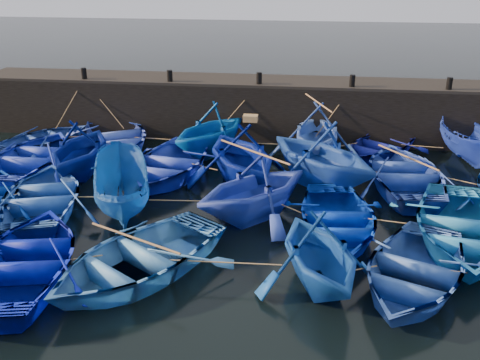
# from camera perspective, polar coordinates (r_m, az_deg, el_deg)

# --- Properties ---
(ground) EXTENTS (120.00, 120.00, 0.00)m
(ground) POSITION_cam_1_polar(r_m,az_deg,el_deg) (15.73, -1.53, -6.82)
(ground) COLOR black
(ground) RESTS_ON ground
(quay_wall) EXTENTS (26.00, 2.50, 2.50)m
(quay_wall) POSITION_cam_1_polar(r_m,az_deg,el_deg) (24.98, 2.21, 7.58)
(quay_wall) COLOR black
(quay_wall) RESTS_ON ground
(quay_top) EXTENTS (26.00, 2.50, 0.12)m
(quay_top) POSITION_cam_1_polar(r_m,az_deg,el_deg) (24.67, 2.25, 10.52)
(quay_top) COLOR black
(quay_top) RESTS_ON quay_wall
(bollard_0) EXTENTS (0.24, 0.24, 0.50)m
(bollard_0) POSITION_cam_1_polar(r_m,az_deg,el_deg) (25.73, -16.31, 10.86)
(bollard_0) COLOR black
(bollard_0) RESTS_ON quay_top
(bollard_1) EXTENTS (0.24, 0.24, 0.50)m
(bollard_1) POSITION_cam_1_polar(r_m,az_deg,el_deg) (24.42, -7.50, 10.97)
(bollard_1) COLOR black
(bollard_1) RESTS_ON quay_top
(bollard_2) EXTENTS (0.24, 0.24, 0.50)m
(bollard_2) POSITION_cam_1_polar(r_m,az_deg,el_deg) (23.73, 2.06, 10.80)
(bollard_2) COLOR black
(bollard_2) RESTS_ON quay_top
(bollard_3) EXTENTS (0.24, 0.24, 0.50)m
(bollard_3) POSITION_cam_1_polar(r_m,az_deg,el_deg) (23.69, 11.89, 10.32)
(bollard_3) COLOR black
(bollard_3) RESTS_ON quay_top
(bollard_4) EXTENTS (0.24, 0.24, 0.50)m
(bollard_4) POSITION_cam_1_polar(r_m,az_deg,el_deg) (24.33, 21.44, 9.57)
(bollard_4) COLOR black
(bollard_4) RESTS_ON quay_top
(boat_0) EXTENTS (4.99, 5.34, 0.90)m
(boat_0) POSITION_cam_1_polar(r_m,az_deg,el_deg) (24.80, -20.19, 4.15)
(boat_0) COLOR navy
(boat_0) RESTS_ON ground
(boat_1) EXTENTS (6.21, 6.82, 1.16)m
(boat_1) POSITION_cam_1_polar(r_m,az_deg,el_deg) (23.90, -13.22, 4.61)
(boat_1) COLOR blue
(boat_1) RESTS_ON ground
(boat_2) EXTENTS (5.30, 5.51, 2.23)m
(boat_2) POSITION_cam_1_polar(r_m,az_deg,el_deg) (22.46, -3.16, 5.47)
(boat_2) COLOR #00459B
(boat_2) RESTS_ON ground
(boat_3) EXTENTS (3.83, 4.45, 2.34)m
(boat_3) POSITION_cam_1_polar(r_m,az_deg,el_deg) (22.15, 8.16, 5.17)
(boat_3) COLOR blue
(boat_3) RESTS_ON ground
(boat_4) EXTENTS (5.13, 5.42, 0.91)m
(boat_4) POSITION_cam_1_polar(r_m,az_deg,el_deg) (23.10, 14.59, 3.53)
(boat_4) COLOR navy
(boat_4) RESTS_ON ground
(boat_5) EXTENTS (2.08, 4.50, 1.68)m
(boat_5) POSITION_cam_1_polar(r_m,az_deg,el_deg) (23.51, 23.09, 3.74)
(boat_5) COLOR #1731A1
(boat_5) RESTS_ON ground
(boat_6) EXTENTS (4.07, 5.61, 1.15)m
(boat_6) POSITION_cam_1_polar(r_m,az_deg,el_deg) (22.32, -21.27, 2.34)
(boat_6) COLOR #132AA7
(boat_6) RESTS_ON ground
(boat_7) EXTENTS (3.76, 4.33, 2.23)m
(boat_7) POSITION_cam_1_polar(r_m,az_deg,el_deg) (21.08, -16.66, 3.37)
(boat_7) COLOR #001272
(boat_7) RESTS_ON ground
(boat_8) EXTENTS (4.50, 5.81, 1.11)m
(boat_8) POSITION_cam_1_polar(r_m,az_deg,el_deg) (20.43, -7.61, 1.87)
(boat_8) COLOR blue
(boat_8) RESTS_ON ground
(boat_9) EXTENTS (5.73, 5.99, 2.45)m
(boat_9) POSITION_cam_1_polar(r_m,az_deg,el_deg) (19.18, 0.20, 2.81)
(boat_9) COLOR #021784
(boat_9) RESTS_ON ground
(boat_10) EXTENTS (6.39, 6.38, 2.55)m
(boat_10) POSITION_cam_1_polar(r_m,az_deg,el_deg) (19.28, 8.75, 2.81)
(boat_10) COLOR #1A47B1
(boat_10) RESTS_ON ground
(boat_11) EXTENTS (4.25, 5.71, 1.14)m
(boat_11) POSITION_cam_1_polar(r_m,az_deg,el_deg) (20.16, 17.22, 0.76)
(boat_11) COLOR #213FA5
(boat_11) RESTS_ON ground
(boat_14) EXTENTS (5.12, 6.06, 1.07)m
(boat_14) POSITION_cam_1_polar(r_m,az_deg,el_deg) (18.61, -20.23, -1.60)
(boat_14) COLOR #1F4BA6
(boat_14) RESTS_ON ground
(boat_15) EXTENTS (3.28, 5.01, 1.81)m
(boat_15) POSITION_cam_1_polar(r_m,az_deg,el_deg) (17.52, -12.59, -0.88)
(boat_15) COLOR navy
(boat_15) RESTS_ON ground
(boat_16) EXTENTS (5.61, 5.62, 2.24)m
(boat_16) POSITION_cam_1_polar(r_m,az_deg,el_deg) (16.70, 1.44, -0.69)
(boat_16) COLOR #2038AD
(boat_16) RESTS_ON ground
(boat_17) EXTENTS (3.90, 5.12, 0.99)m
(boat_17) POSITION_cam_1_polar(r_m,az_deg,el_deg) (16.33, 10.32, -4.06)
(boat_17) COLOR #0025A7
(boat_17) RESTS_ON ground
(boat_18) EXTENTS (4.81, 6.18, 1.18)m
(boat_18) POSITION_cam_1_polar(r_m,az_deg,el_deg) (16.66, 22.56, -4.64)
(boat_18) COLOR #1564B4
(boat_18) RESTS_ON ground
(boat_21) EXTENTS (4.78, 5.93, 1.09)m
(boat_21) POSITION_cam_1_polar(r_m,az_deg,el_deg) (14.99, -21.73, -7.81)
(boat_21) COLOR #000C8B
(boat_21) RESTS_ON ground
(boat_22) EXTENTS (6.06, 6.50, 1.10)m
(boat_22) POSITION_cam_1_polar(r_m,az_deg,el_deg) (14.25, -11.04, -8.13)
(boat_22) COLOR blue
(boat_22) RESTS_ON ground
(boat_23) EXTENTS (4.41, 4.72, 2.01)m
(boat_23) POSITION_cam_1_polar(r_m,az_deg,el_deg) (13.48, 8.42, -7.58)
(boat_23) COLOR #0E439B
(boat_23) RESTS_ON ground
(boat_24) EXTENTS (5.10, 5.87, 1.02)m
(boat_24) POSITION_cam_1_polar(r_m,az_deg,el_deg) (14.24, 18.00, -9.10)
(boat_24) COLOR #264C9E
(boat_24) RESTS_ON ground
(wooden_crate) EXTENTS (0.51, 0.36, 0.22)m
(wooden_crate) POSITION_cam_1_polar(r_m,az_deg,el_deg) (18.74, 1.12, 6.61)
(wooden_crate) COLOR olive
(wooden_crate) RESTS_ON boat_9
(mooring_ropes) EXTENTS (17.84, 11.93, 2.10)m
(mooring_ropes) POSITION_cam_1_polar(r_m,az_deg,el_deg) (19.92, 1.03, 2.54)
(mooring_ropes) COLOR tan
(mooring_ropes) RESTS_ON ground
(loose_oars) EXTENTS (10.08, 11.69, 1.30)m
(loose_oars) POSITION_cam_1_polar(r_m,az_deg,el_deg) (17.67, 5.54, 2.68)
(loose_oars) COLOR #99724C
(loose_oars) RESTS_ON ground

